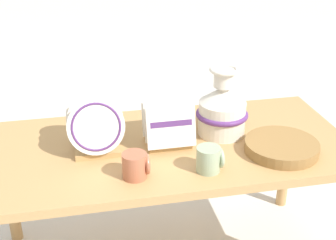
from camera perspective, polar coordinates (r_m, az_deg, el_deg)
display_table at (r=1.97m, az=0.00°, el=-4.67°), size 1.51×0.72×0.62m
ceramic_vase at (r=1.98m, az=6.63°, el=1.43°), size 0.22×0.22×0.30m
dish_rack_round_plates at (r=1.85m, az=-8.79°, el=-1.15°), size 0.22×0.18×0.24m
dish_rack_square_plates at (r=1.90m, az=0.13°, el=-0.86°), size 0.20×0.17×0.22m
wicker_charger_stack at (r=1.92m, az=13.67°, el=-3.20°), size 0.29×0.29×0.04m
mug_sage_glaze at (r=1.74m, az=5.10°, el=-4.77°), size 0.10×0.09×0.10m
mug_terracotta_glaze at (r=1.70m, az=-3.94°, el=-5.54°), size 0.10×0.09×0.10m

